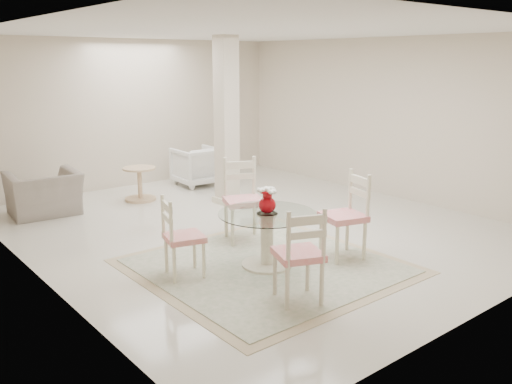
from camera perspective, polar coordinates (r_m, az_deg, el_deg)
ground at (r=7.79m, az=-0.31°, el=-3.60°), size 7.00×7.00×0.00m
room_shell at (r=7.45m, az=-0.33°, el=10.15°), size 6.02×7.02×2.71m
column at (r=8.82m, az=-3.12°, el=7.40°), size 0.30×0.30×2.70m
area_rug at (r=6.31m, az=1.16°, el=-7.79°), size 2.77×2.77×0.02m
dining_table at (r=6.20m, az=1.17°, el=-5.04°), size 1.11×1.11×0.64m
red_vase at (r=6.07m, az=1.20°, el=-0.87°), size 0.23×0.22×0.30m
dining_chair_east at (r=6.51m, az=9.75°, el=-1.77°), size 0.57×0.57×1.15m
dining_chair_north at (r=7.06m, az=-1.45°, el=-0.14°), size 0.63×0.63×1.20m
dining_chair_west at (r=5.90m, az=-8.20°, el=-4.13°), size 0.49×0.49×1.00m
dining_chair_south at (r=5.22m, az=4.77°, el=-5.94°), size 0.57×0.57×1.08m
recliner_taupe at (r=8.89m, az=-21.41°, el=-0.15°), size 1.09×0.98×0.67m
armchair_white at (r=10.33m, az=-6.24°, el=2.73°), size 0.82×0.84×0.73m
side_table at (r=9.35m, az=-12.12°, el=0.72°), size 0.54×0.54×0.57m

